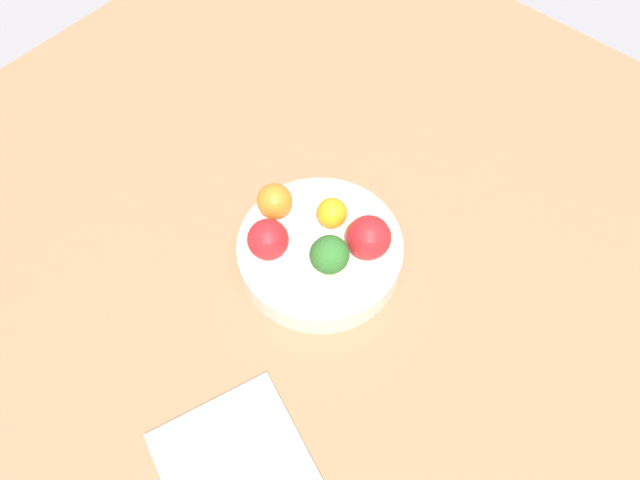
{
  "coord_description": "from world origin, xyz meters",
  "views": [
    {
      "loc": [
        -0.26,
        0.3,
        0.7
      ],
      "look_at": [
        0.0,
        0.0,
        0.07
      ],
      "focal_mm": 35.0,
      "sensor_mm": 36.0,
      "label": 1
    }
  ],
  "objects_px": {
    "apple_red": "(268,240)",
    "orange_back": "(273,202)",
    "broccoli": "(330,255)",
    "orange_front": "(332,213)",
    "apple_green": "(369,238)",
    "napkin": "(235,465)",
    "bowl": "(320,252)"
  },
  "relations": [
    {
      "from": "apple_red",
      "to": "orange_front",
      "type": "distance_m",
      "value": 0.09
    },
    {
      "from": "broccoli",
      "to": "apple_red",
      "type": "bearing_deg",
      "value": 19.51
    },
    {
      "from": "apple_red",
      "to": "apple_green",
      "type": "distance_m",
      "value": 0.12
    },
    {
      "from": "broccoli",
      "to": "orange_back",
      "type": "height_order",
      "value": "broccoli"
    },
    {
      "from": "apple_green",
      "to": "broccoli",
      "type": "bearing_deg",
      "value": 74.36
    },
    {
      "from": "apple_red",
      "to": "apple_green",
      "type": "height_order",
      "value": "apple_green"
    },
    {
      "from": "orange_front",
      "to": "orange_back",
      "type": "height_order",
      "value": "orange_back"
    },
    {
      "from": "apple_green",
      "to": "orange_front",
      "type": "relative_size",
      "value": 1.41
    },
    {
      "from": "broccoli",
      "to": "apple_red",
      "type": "height_order",
      "value": "broccoli"
    },
    {
      "from": "apple_green",
      "to": "orange_back",
      "type": "relative_size",
      "value": 1.21
    },
    {
      "from": "apple_green",
      "to": "orange_back",
      "type": "height_order",
      "value": "apple_green"
    },
    {
      "from": "apple_green",
      "to": "orange_front",
      "type": "bearing_deg",
      "value": -2.38
    },
    {
      "from": "apple_green",
      "to": "orange_back",
      "type": "bearing_deg",
      "value": 16.1
    },
    {
      "from": "broccoli",
      "to": "apple_green",
      "type": "distance_m",
      "value": 0.06
    },
    {
      "from": "broccoli",
      "to": "orange_front",
      "type": "height_order",
      "value": "broccoli"
    },
    {
      "from": "broccoli",
      "to": "apple_green",
      "type": "height_order",
      "value": "broccoli"
    },
    {
      "from": "apple_red",
      "to": "orange_back",
      "type": "bearing_deg",
      "value": -52.6
    },
    {
      "from": "bowl",
      "to": "orange_back",
      "type": "distance_m",
      "value": 0.08
    },
    {
      "from": "broccoli",
      "to": "orange_back",
      "type": "relative_size",
      "value": 1.39
    },
    {
      "from": "orange_front",
      "to": "orange_back",
      "type": "xyz_separation_m",
      "value": [
        0.06,
        0.04,
        0.0
      ]
    },
    {
      "from": "napkin",
      "to": "broccoli",
      "type": "bearing_deg",
      "value": -73.97
    },
    {
      "from": "apple_green",
      "to": "napkin",
      "type": "relative_size",
      "value": 0.28
    },
    {
      "from": "orange_back",
      "to": "napkin",
      "type": "height_order",
      "value": "orange_back"
    },
    {
      "from": "apple_green",
      "to": "orange_back",
      "type": "xyz_separation_m",
      "value": [
        0.12,
        0.04,
        -0.0
      ]
    },
    {
      "from": "orange_back",
      "to": "orange_front",
      "type": "bearing_deg",
      "value": -149.16
    },
    {
      "from": "apple_red",
      "to": "orange_front",
      "type": "relative_size",
      "value": 1.31
    },
    {
      "from": "orange_front",
      "to": "napkin",
      "type": "height_order",
      "value": "orange_front"
    },
    {
      "from": "broccoli",
      "to": "orange_front",
      "type": "relative_size",
      "value": 1.62
    },
    {
      "from": "orange_front",
      "to": "napkin",
      "type": "xyz_separation_m",
      "value": [
        -0.11,
        0.28,
        -0.05
      ]
    },
    {
      "from": "bowl",
      "to": "apple_green",
      "type": "xyz_separation_m",
      "value": [
        -0.05,
        -0.03,
        0.05
      ]
    },
    {
      "from": "orange_back",
      "to": "broccoli",
      "type": "bearing_deg",
      "value": 170.48
    },
    {
      "from": "orange_back",
      "to": "apple_green",
      "type": "bearing_deg",
      "value": -163.9
    }
  ]
}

